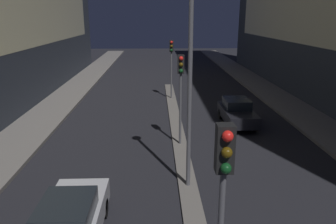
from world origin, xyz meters
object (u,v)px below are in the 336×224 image
object	(u,v)px
traffic_light_mid	(181,80)
traffic_light_near	(223,188)
street_lamp	(191,46)
car_left_lane	(70,221)
car_right_lane	(237,112)
traffic_light_far	(171,56)

from	to	relation	value
traffic_light_mid	traffic_light_near	bearing A→B (deg)	-90.00
traffic_light_mid	street_lamp	size ratio (longest dim) A/B	0.57
car_left_lane	traffic_light_near	bearing A→B (deg)	-38.46
traffic_light_mid	car_left_lane	size ratio (longest dim) A/B	1.12
traffic_light_mid	car_right_lane	bearing A→B (deg)	41.56
traffic_light_near	traffic_light_mid	xyz separation A→B (m)	(0.00, 10.47, 0.00)
street_lamp	traffic_light_far	bearing A→B (deg)	90.00
car_left_lane	car_right_lane	xyz separation A→B (m)	(7.50, 10.82, 0.00)
traffic_light_mid	car_left_lane	distance (m)	8.80
traffic_light_mid	traffic_light_far	size ratio (longest dim) A/B	1.00
traffic_light_far	car_left_lane	bearing A→B (deg)	-102.23
traffic_light_mid	street_lamp	distance (m)	4.76
traffic_light_near	car_left_lane	xyz separation A→B (m)	(-3.75, 2.98, -2.68)
traffic_light_near	street_lamp	world-z (taller)	street_lamp
traffic_light_near	street_lamp	bearing A→B (deg)	90.00
traffic_light_mid	car_right_lane	distance (m)	5.68
traffic_light_near	traffic_light_far	xyz separation A→B (m)	(0.00, 20.26, 0.00)
traffic_light_mid	street_lamp	bearing A→B (deg)	-90.00
car_left_lane	traffic_light_mid	bearing A→B (deg)	63.44
traffic_light_far	street_lamp	world-z (taller)	street_lamp
traffic_light_near	traffic_light_mid	world-z (taller)	same
street_lamp	car_left_lane	world-z (taller)	street_lamp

